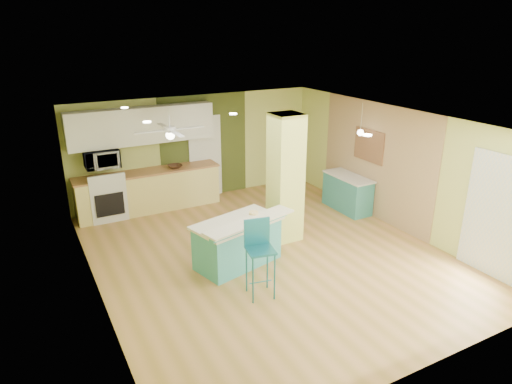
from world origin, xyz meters
The scene contains 23 objects.
floor centered at (0.00, 0.00, -0.01)m, with size 6.00×7.00×0.01m, color olive.
ceiling centered at (0.00, 0.00, 2.50)m, with size 6.00×7.00×0.01m, color white.
wall_back centered at (0.00, 3.50, 1.25)m, with size 6.00×0.01×2.50m, color #C9D371.
wall_front centered at (0.00, -3.50, 1.25)m, with size 6.00×0.01×2.50m, color #C9D371.
wall_left centered at (-3.00, 0.00, 1.25)m, with size 0.01×7.00×2.50m, color #C9D371.
wall_right centered at (3.00, 0.00, 1.25)m, with size 0.01×7.00×2.50m, color #C9D371.
wood_panel centered at (2.99, 0.60, 1.25)m, with size 0.02×3.40×2.50m, color #9C7A59.
olive_accent centered at (0.20, 3.49, 1.25)m, with size 2.20×0.02×2.50m, color #465220.
interior_door centered at (0.20, 3.46, 1.00)m, with size 0.82×0.05×2.00m, color white.
french_door centered at (2.97, -2.30, 1.05)m, with size 0.04×1.08×2.10m, color white.
column centered at (0.65, 0.50, 1.25)m, with size 0.55×0.55×2.50m, color #DCE56A.
kitchen_run centered at (-1.30, 3.20, 0.47)m, with size 3.25×0.63×0.94m.
stove centered at (-2.25, 3.19, 0.46)m, with size 0.76×0.66×1.08m.
upper_cabinets centered at (-1.30, 3.32, 1.95)m, with size 3.20×0.34×0.80m, color white.
microwave centered at (-2.25, 3.20, 1.35)m, with size 0.70×0.48×0.39m, color white.
ceiling_fan centered at (-1.10, 2.00, 2.08)m, with size 1.41×1.41×0.61m.
pendant_lamp centered at (2.65, 0.75, 1.88)m, with size 0.14×0.14×0.69m.
wall_decor centered at (2.96, 0.80, 1.55)m, with size 0.03×0.90×0.70m, color brown.
peninsula centered at (-0.64, -0.03, 0.44)m, with size 1.83×1.32×0.94m.
bar_stool centered at (-0.76, -1.03, 0.83)m, with size 0.48×0.48×1.24m.
side_counter centered at (2.70, 1.09, 0.41)m, with size 0.54×1.26×0.81m.
fruit_bowl centered at (-0.68, 3.12, 0.98)m, with size 0.32×0.32×0.08m, color #382217.
canister centered at (-0.37, -0.11, 0.90)m, with size 0.16×0.16×0.16m, color yellow.
Camera 1 is at (-3.78, -6.54, 4.01)m, focal length 32.00 mm.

